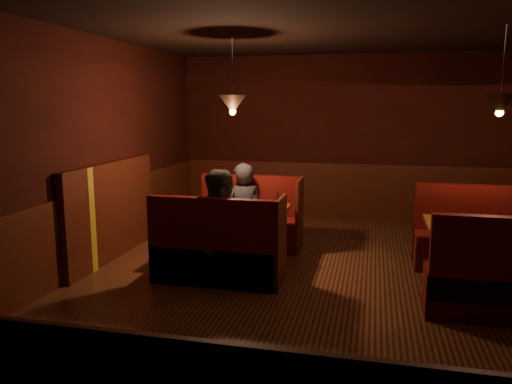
% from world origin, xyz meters
% --- Properties ---
extents(room, '(6.02, 7.02, 2.92)m').
position_xyz_m(room, '(-0.28, 0.05, 1.05)').
color(room, '#3F1C0E').
rests_on(room, ground).
extents(main_table, '(1.38, 0.84, 0.96)m').
position_xyz_m(main_table, '(-1.28, 0.59, 0.57)').
color(main_table, '#58290F').
rests_on(main_table, ground).
extents(main_bench_far, '(1.51, 0.54, 1.03)m').
position_xyz_m(main_bench_far, '(-1.26, 1.37, 0.33)').
color(main_bench_far, '#480C0D').
rests_on(main_bench_far, ground).
extents(main_bench_near, '(1.51, 0.54, 1.03)m').
position_xyz_m(main_bench_near, '(-1.26, -0.19, 0.33)').
color(main_bench_near, '#480C0D').
rests_on(main_bench_near, ground).
extents(second_table, '(1.33, 0.85, 0.75)m').
position_xyz_m(second_table, '(1.71, 0.26, 0.55)').
color(second_table, '#58290F').
rests_on(second_table, ground).
extents(second_bench_far, '(1.47, 0.55, 1.05)m').
position_xyz_m(second_bench_far, '(1.74, 1.05, 0.33)').
color(second_bench_far, '#480C0D').
rests_on(second_bench_far, ground).
extents(second_bench_near, '(1.47, 0.55, 1.05)m').
position_xyz_m(second_bench_near, '(1.74, -0.53, 0.33)').
color(second_bench_near, '#480C0D').
rests_on(second_bench_near, ground).
extents(diner_a, '(0.68, 0.57, 1.59)m').
position_xyz_m(diner_a, '(-1.34, 1.24, 0.80)').
color(diner_a, black).
rests_on(diner_a, ground).
extents(diner_b, '(0.91, 0.76, 1.66)m').
position_xyz_m(diner_b, '(-1.22, -0.09, 0.83)').
color(diner_b, '#2F2B28').
rests_on(diner_b, ground).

